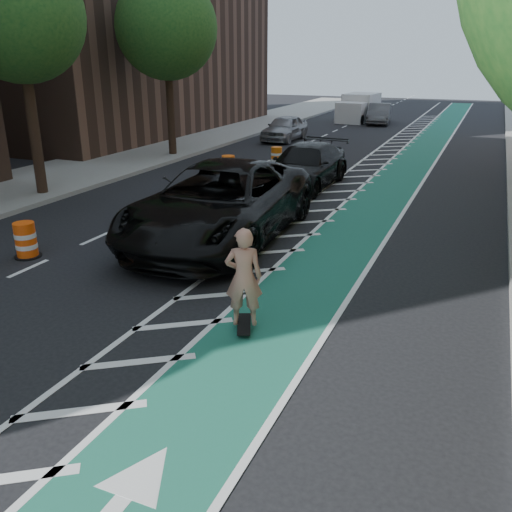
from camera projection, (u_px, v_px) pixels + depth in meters
The scene contains 18 objects.
ground at pixel (65, 344), 9.23m from camera, with size 120.00×120.00×0.00m, color black.
bike_lane at pixel (367, 214), 16.74m from camera, with size 2.00×90.00×0.01m, color #1B5F45.
buffer_strip at pixel (320, 209), 17.29m from camera, with size 1.40×90.00×0.01m, color silver.
sidewalk_left at pixel (52, 178), 21.33m from camera, with size 5.00×90.00×0.15m, color gray.
curb_right at pixel (510, 227), 15.21m from camera, with size 0.12×90.00×0.16m, color gray.
curb_left at pixel (103, 183), 20.43m from camera, with size 0.12×90.00×0.16m, color gray.
tree_l_c at pixel (22, 16), 17.03m from camera, with size 4.20×4.20×7.90m.
tree_l_d at pixel (161, 28), 23.93m from camera, with size 4.20×4.20×7.90m.
skateboard at pixel (244, 324), 9.71m from camera, with size 0.54×0.85×0.11m.
skateboarder at pixel (244, 277), 9.39m from camera, with size 0.65×0.43×1.79m, color tan.
suv_near at pixel (221, 203), 14.16m from camera, with size 3.31×7.19×2.00m, color black.
suv_far at pixel (305, 166), 20.08m from camera, with size 2.15×5.28×1.53m, color black.
car_silver at pixel (285, 128), 31.02m from camera, with size 1.68×4.17×1.42m, color #949499.
car_grey at pixel (379, 114), 38.71m from camera, with size 1.48×4.25×1.40m, color #55565A.
box_truck at pixel (359, 109), 40.26m from camera, with size 2.42×4.82×1.95m.
barrel_a at pixel (26, 241), 13.08m from camera, with size 0.64×0.64×0.87m.
barrel_b at pixel (228, 167), 21.57m from camera, with size 0.66×0.66×0.90m.
barrel_c at pixel (276, 157), 23.90m from camera, with size 0.62×0.62×0.84m.
Camera 1 is at (6.20, -6.19, 4.62)m, focal length 38.00 mm.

